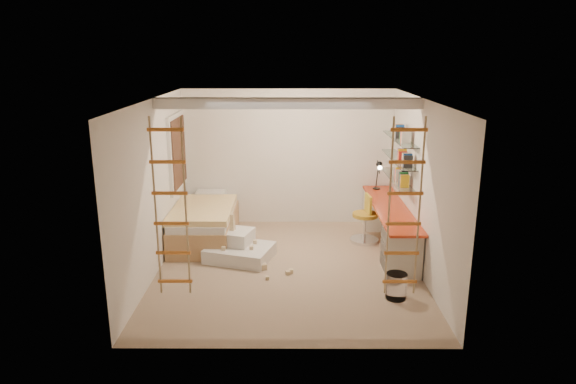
{
  "coord_description": "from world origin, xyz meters",
  "views": [
    {
      "loc": [
        0.03,
        -7.4,
        3.27
      ],
      "look_at": [
        0.0,
        0.3,
        1.15
      ],
      "focal_mm": 32.0,
      "sensor_mm": 36.0,
      "label": 1
    }
  ],
  "objects_px": {
    "desk": "(389,226)",
    "play_platform": "(238,248)",
    "bed": "(205,223)",
    "swivel_chair": "(365,225)"
  },
  "relations": [
    {
      "from": "desk",
      "to": "bed",
      "type": "xyz_separation_m",
      "value": [
        -3.2,
        0.36,
        -0.07
      ]
    },
    {
      "from": "swivel_chair",
      "to": "play_platform",
      "type": "xyz_separation_m",
      "value": [
        -2.18,
        -0.77,
        -0.14
      ]
    },
    {
      "from": "desk",
      "to": "play_platform",
      "type": "height_order",
      "value": "desk"
    },
    {
      "from": "bed",
      "to": "swivel_chair",
      "type": "bearing_deg",
      "value": -1.15
    },
    {
      "from": "swivel_chair",
      "to": "bed",
      "type": "bearing_deg",
      "value": 178.85
    },
    {
      "from": "desk",
      "to": "bed",
      "type": "relative_size",
      "value": 1.4
    },
    {
      "from": "swivel_chair",
      "to": "play_platform",
      "type": "relative_size",
      "value": 0.72
    },
    {
      "from": "desk",
      "to": "play_platform",
      "type": "xyz_separation_m",
      "value": [
        -2.54,
        -0.46,
        -0.23
      ]
    },
    {
      "from": "bed",
      "to": "play_platform",
      "type": "height_order",
      "value": "bed"
    },
    {
      "from": "desk",
      "to": "swivel_chair",
      "type": "bearing_deg",
      "value": 139.44
    }
  ]
}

